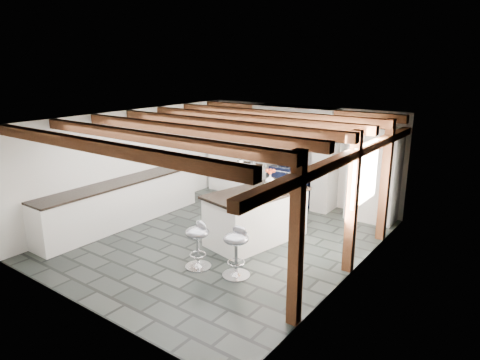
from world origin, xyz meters
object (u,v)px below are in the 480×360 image
Objects in this scene: bar_stool_near at (236,246)px; bar_stool_far at (198,240)px; range_cooker at (293,184)px; kitchen_island at (256,215)px.

bar_stool_near is 0.69m from bar_stool_far.
range_cooker reaches higher than bar_stool_far.
bar_stool_near is (1.08, -3.71, 0.05)m from range_cooker.
range_cooker reaches higher than bar_stool_near.
range_cooker is at bearing 112.95° from bar_stool_far.
kitchen_island reaches higher than range_cooker.
range_cooker is 1.22× the size of bar_stool_near.
kitchen_island is 2.66× the size of bar_stool_far.
kitchen_island reaches higher than bar_stool_near.
kitchen_island is at bearing 114.87° from bar_stool_near.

